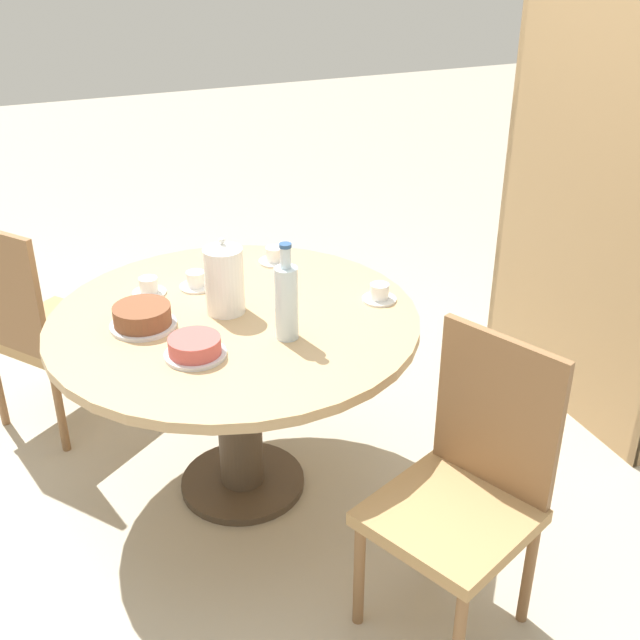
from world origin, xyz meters
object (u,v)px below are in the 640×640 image
at_px(bookshelf, 602,218).
at_px(cup_d, 379,294).
at_px(cake_second, 195,347).
at_px(cup_a, 274,256).
at_px(cup_c, 149,287).
at_px(coffee_pot, 224,278).
at_px(water_bottle, 287,300).
at_px(chair_a, 465,488).
at_px(cup_b, 196,281).
at_px(chair_b, 38,324).
at_px(cake_main, 142,317).

relative_size(bookshelf, cup_d, 14.24).
bearing_deg(cake_second, bookshelf, 98.13).
xyz_separation_m(cake_second, cup_a, (-0.59, 0.47, -0.01)).
bearing_deg(bookshelf, cup_a, 75.27).
bearing_deg(cup_c, cup_d, 63.93).
xyz_separation_m(bookshelf, coffee_pot, (-0.01, -1.58, 0.01)).
bearing_deg(water_bottle, cake_second, -89.15).
height_order(chair_a, coffee_pot, coffee_pot).
relative_size(bookshelf, cup_a, 14.24).
distance_m(bookshelf, cup_d, 1.06).
xyz_separation_m(coffee_pot, cup_b, (-0.22, -0.05, -0.10)).
height_order(chair_b, cup_b, chair_b).
bearing_deg(chair_b, cup_a, -146.73).
height_order(coffee_pot, cup_a, coffee_pot).
xyz_separation_m(cup_a, cup_c, (0.09, -0.51, 0.00)).
bearing_deg(coffee_pot, cup_c, -137.66).
bearing_deg(cup_d, cup_a, -153.08).
xyz_separation_m(water_bottle, cup_a, (-0.58, 0.16, -0.11)).
xyz_separation_m(chair_b, cup_a, (0.32, 0.90, 0.27)).
height_order(water_bottle, cake_main, water_bottle).
relative_size(chair_b, cup_c, 7.59).
bearing_deg(cake_second, cup_d, 100.74).
height_order(cake_second, cup_b, cake_second).
distance_m(cup_a, cup_d, 0.51).
distance_m(chair_a, water_bottle, 0.79).
bearing_deg(chair_b, cake_second, 168.09).
distance_m(water_bottle, cup_d, 0.43).
bearing_deg(cake_main, cup_a, 119.97).
xyz_separation_m(cup_a, cup_b, (0.11, -0.34, 0.00)).
bearing_deg(cake_main, water_bottle, 59.10).
height_order(cup_a, cup_d, same).
distance_m(water_bottle, cup_a, 0.62).
xyz_separation_m(water_bottle, cake_second, (0.00, -0.31, -0.10)).
bearing_deg(water_bottle, chair_b, -140.85).
xyz_separation_m(cake_second, cup_b, (-0.48, 0.13, -0.01)).
bearing_deg(coffee_pot, cup_d, 76.56).
bearing_deg(cake_second, water_bottle, 90.85).
bearing_deg(cup_c, chair_b, -136.71).
height_order(bookshelf, cup_c, bookshelf).
height_order(chair_a, cup_c, chair_a).
bearing_deg(cake_second, cake_main, -156.38).
relative_size(bookshelf, cup_b, 14.24).
relative_size(chair_a, cup_b, 7.59).
relative_size(cake_main, cup_d, 1.81).
height_order(cake_second, cup_c, cake_second).
bearing_deg(cup_d, cake_second, -79.26).
xyz_separation_m(chair_b, bookshelf, (0.66, 2.18, 0.36)).
relative_size(water_bottle, cake_main, 1.48).
bearing_deg(chair_b, chair_a, 177.33).
xyz_separation_m(coffee_pot, cup_c, (-0.24, -0.22, -0.10)).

